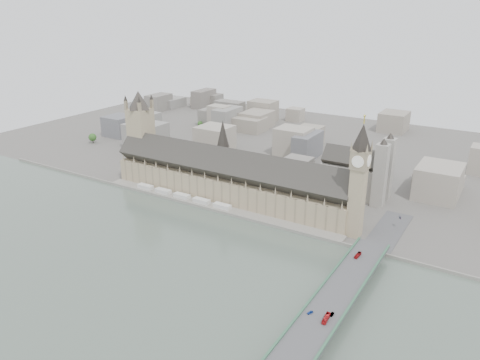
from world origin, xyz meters
The scene contains 19 objects.
ground centered at (0.00, 0.00, 0.00)m, with size 900.00×900.00×0.00m, color #595651.
river_thames centered at (0.00, -165.00, 0.00)m, with size 600.00×600.00×0.00m, color #4D5A4F.
embankment_wall centered at (0.00, -15.00, 1.50)m, with size 600.00×1.50×3.00m, color slate.
river_terrace centered at (0.00, -7.50, 1.00)m, with size 270.00×15.00×2.00m, color slate.
terrace_tents centered at (-40.00, -7.00, 4.00)m, with size 118.00×7.00×4.00m.
palace_of_westminster centered at (0.00, 19.70, 22.71)m, with size 265.00×40.73×55.44m.
elizabeth_tower centered at (138.00, 8.00, 58.09)m, with size 17.00×17.00×107.50m.
victoria_tower centered at (-122.00, 26.00, 55.20)m, with size 30.00×30.00×100.00m.
central_tower centered at (-10.00, 26.00, 57.92)m, with size 13.00×13.00×48.00m.
westminster_bridge centered at (162.00, -87.50, 5.12)m, with size 25.00×325.00×10.25m, color #474749.
bridge_parapets centered at (162.00, -132.00, 10.82)m, with size 25.00×235.00×1.15m, color #3A694C, non-canonical shape.
westminster_abbey centered at (110.92, 95.00, 25.08)m, with size 68.00×36.00×64.00m.
city_skyline_inland centered at (0.00, 245.00, 19.00)m, with size 720.00×360.00×38.00m, color gray, non-canonical shape.
park_trees centered at (-10.00, 60.00, 7.50)m, with size 110.00×30.00×15.00m, color #264C1B, non-canonical shape.
red_bus_north centered at (158.18, -44.14, 11.56)m, with size 2.20×9.39×2.61m, color #9F1215.
red_bus_south centered at (166.23, -128.53, 11.75)m, with size 2.51×10.74×2.99m, color red.
car_blue centered at (155.20, -127.40, 10.98)m, with size 1.71×4.26×1.45m, color navy.
car_silver centered at (167.47, -121.94, 10.95)m, with size 1.47×4.22×1.39m, color gray.
car_approach centered at (168.75, 42.19, 10.88)m, with size 1.76×4.33×1.26m, color gray.
Camera 1 is at (244.41, -356.35, 190.14)m, focal length 35.00 mm.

